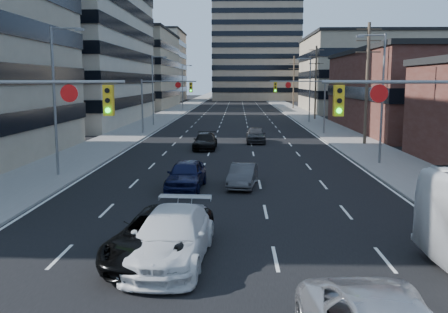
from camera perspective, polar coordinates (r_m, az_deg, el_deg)
road_surface at (r=139.96m, az=1.37°, el=6.24°), size 18.00×300.00×0.02m
sidewalk_left at (r=140.47m, az=-3.36°, el=6.26°), size 5.00×300.00×0.15m
sidewalk_right at (r=140.39m, az=6.10°, el=6.23°), size 5.00×300.00×0.15m
office_left_mid at (r=75.51m, az=-20.48°, el=14.31°), size 26.00×34.00×28.00m
office_left_far at (r=112.57m, az=-11.17°, el=9.57°), size 20.00×30.00×16.00m
storefront_right_mid at (r=64.29m, az=23.16°, el=6.75°), size 20.00×30.00×9.00m
office_right_far at (r=100.86m, az=15.82°, el=8.97°), size 22.00×28.00×14.00m
apartment_tower at (r=161.60m, az=3.66°, el=16.85°), size 26.00×26.00×58.00m
bg_block_left at (r=152.59m, az=-9.34°, el=10.08°), size 24.00×24.00×20.00m
bg_block_right at (r=143.33m, az=14.42°, el=8.43°), size 22.00×22.00×12.00m
signal_near_left at (r=19.60m, az=-22.52°, el=3.56°), size 6.59×0.33×6.00m
signal_near_right at (r=19.19m, az=22.76°, el=3.45°), size 6.59×0.33×6.00m
signal_far_left at (r=55.47m, az=-6.99°, el=6.98°), size 6.09×0.33×6.00m
signal_far_right at (r=55.32m, az=9.07°, el=6.93°), size 6.09×0.33×6.00m
utility_pole_block at (r=47.30m, az=16.03°, el=8.23°), size 2.20×0.28×11.00m
utility_pole_midblock at (r=76.73m, az=10.44°, el=8.44°), size 2.20×0.28×11.00m
utility_pole_distant at (r=106.48m, az=7.96°, el=8.52°), size 2.20×0.28×11.00m
streetlight_left_near at (r=31.77m, az=-18.57°, el=6.77°), size 2.03×0.22×9.00m
streetlight_left_mid at (r=65.75m, az=-8.01°, el=7.86°), size 2.03×0.22×9.00m
streetlight_left_far at (r=100.43m, az=-4.68°, el=8.15°), size 2.03×0.22×9.00m
streetlight_right_near at (r=36.20m, az=17.43°, el=7.00°), size 2.03×0.22×9.00m
streetlight_right_far at (r=70.53m, az=9.66°, el=7.87°), size 2.03×0.22×9.00m
black_pickup at (r=16.76m, az=-7.28°, el=-8.92°), size 3.44×6.08×1.60m
white_van at (r=16.45m, az=-6.02°, el=-9.13°), size 2.70×5.88×1.66m
sedan_blue at (r=27.19m, az=-4.35°, el=-2.08°), size 2.13×4.75×1.58m
sedan_grey_center at (r=27.71m, az=2.16°, el=-2.19°), size 1.84×4.02×1.28m
sedan_black_far at (r=42.93m, az=-2.16°, el=1.74°), size 1.99×4.78×1.38m
sedan_grey_right at (r=47.56m, az=3.64°, el=2.48°), size 1.80×4.46×1.52m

